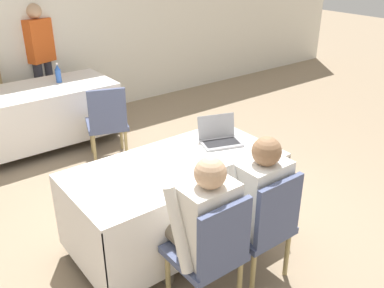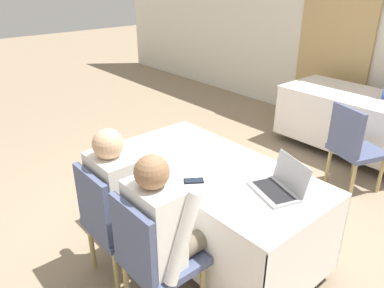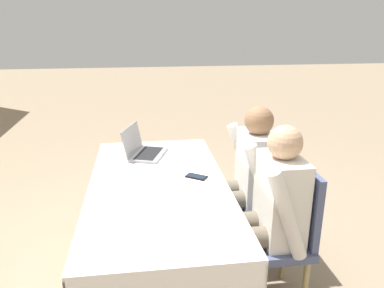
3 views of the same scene
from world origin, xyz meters
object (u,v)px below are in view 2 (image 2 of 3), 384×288
at_px(chair_far_spare, 353,145).
at_px(chair_near_left, 112,219).
at_px(person_white_shirt, 165,227).
at_px(cell_phone, 194,181).
at_px(chair_near_right, 152,255).
at_px(laptop, 279,186).
at_px(person_checkered_shirt, 123,194).

bearing_deg(chair_far_spare, chair_near_left, 98.24).
height_order(chair_far_spare, person_white_shirt, person_white_shirt).
distance_m(cell_phone, chair_near_right, 0.57).
height_order(laptop, chair_far_spare, laptop).
relative_size(chair_far_spare, person_checkered_shirt, 0.77).
relative_size(chair_near_left, person_white_shirt, 0.77).
bearing_deg(person_checkered_shirt, chair_near_left, 90.00).
height_order(chair_near_right, person_checkered_shirt, person_checkered_shirt).
relative_size(chair_near_left, person_checkered_shirt, 0.77).
distance_m(laptop, chair_far_spare, 1.64).
relative_size(cell_phone, chair_far_spare, 0.17).
relative_size(chair_near_left, chair_far_spare, 1.00).
distance_m(chair_near_left, person_checkered_shirt, 0.19).
bearing_deg(cell_phone, person_checkered_shirt, -93.70).
xyz_separation_m(chair_near_right, person_white_shirt, (0.00, 0.10, 0.16)).
xyz_separation_m(chair_near_left, chair_far_spare, (0.48, 2.40, 0.00)).
bearing_deg(person_checkered_shirt, chair_near_right, 167.89).
relative_size(chair_near_right, person_white_shirt, 0.77).
bearing_deg(chair_near_right, chair_near_left, 0.00).
xyz_separation_m(laptop, chair_near_right, (-0.28, -0.81, -0.29)).
bearing_deg(laptop, chair_near_right, -90.09).
relative_size(laptop, chair_near_right, 0.45).
distance_m(chair_near_right, person_checkered_shirt, 0.51).
bearing_deg(chair_near_right, chair_far_spare, -90.08).
relative_size(cell_phone, chair_near_left, 0.17).
xyz_separation_m(laptop, person_checkered_shirt, (-0.76, -0.71, -0.13)).
xyz_separation_m(cell_phone, person_checkered_shirt, (-0.30, -0.38, -0.09)).
relative_size(chair_near_right, person_checkered_shirt, 0.77).
height_order(cell_phone, chair_far_spare, chair_far_spare).
distance_m(chair_near_left, chair_far_spare, 2.45).
relative_size(chair_far_spare, person_white_shirt, 0.77).
height_order(laptop, chair_near_right, laptop).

